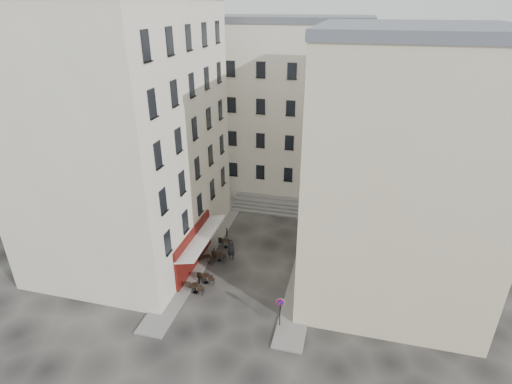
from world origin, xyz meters
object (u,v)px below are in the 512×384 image
(no_parking_sign, at_px, (280,307))
(bistro_table_b, at_px, (206,278))
(pedestrian, at_px, (231,250))
(bistro_table_a, at_px, (195,287))

(no_parking_sign, bearing_deg, bistro_table_b, 140.53)
(no_parking_sign, distance_m, pedestrian, 8.74)
(no_parking_sign, xyz_separation_m, pedestrian, (-5.51, 6.74, -0.78))
(no_parking_sign, height_order, bistro_table_a, no_parking_sign)
(bistro_table_a, xyz_separation_m, bistro_table_b, (0.37, 1.27, 0.00))
(no_parking_sign, relative_size, bistro_table_a, 1.75)
(bistro_table_a, xyz_separation_m, pedestrian, (1.29, 4.85, 0.41))
(bistro_table_a, height_order, pedestrian, pedestrian)
(no_parking_sign, height_order, pedestrian, no_parking_sign)
(bistro_table_b, bearing_deg, pedestrian, 75.63)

